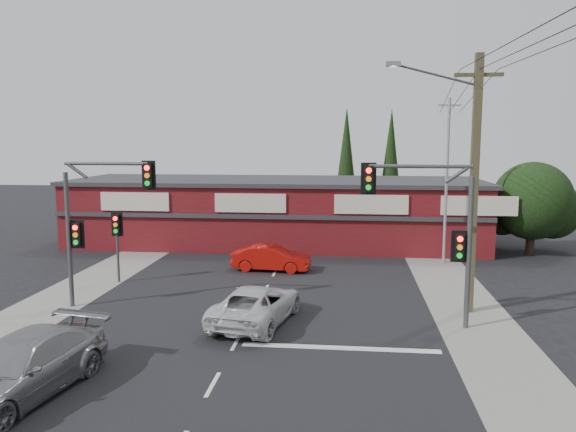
# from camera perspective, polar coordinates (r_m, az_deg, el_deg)

# --- Properties ---
(ground) EXTENTS (120.00, 120.00, 0.00)m
(ground) POSITION_cam_1_polar(r_m,az_deg,el_deg) (20.70, -4.53, -11.39)
(ground) COLOR black
(ground) RESTS_ON ground
(road_strip) EXTENTS (14.00, 70.00, 0.01)m
(road_strip) POSITION_cam_1_polar(r_m,az_deg,el_deg) (25.41, -2.43, -7.71)
(road_strip) COLOR black
(road_strip) RESTS_ON ground
(verge_left) EXTENTS (3.00, 70.00, 0.02)m
(verge_left) POSITION_cam_1_polar(r_m,az_deg,el_deg) (27.93, -20.07, -6.74)
(verge_left) COLOR gray
(verge_left) RESTS_ON ground
(verge_right) EXTENTS (3.00, 70.00, 0.02)m
(verge_right) POSITION_cam_1_polar(r_m,az_deg,el_deg) (25.59, 16.93, -7.92)
(verge_right) COLOR gray
(verge_right) RESTS_ON ground
(stop_line) EXTENTS (6.50, 0.35, 0.01)m
(stop_line) POSITION_cam_1_polar(r_m,az_deg,el_deg) (18.96, 5.33, -13.20)
(stop_line) COLOR silver
(stop_line) RESTS_ON ground
(white_suv) EXTENTS (3.24, 5.41, 1.41)m
(white_suv) POSITION_cam_1_polar(r_m,az_deg,el_deg) (21.16, -3.24, -8.95)
(white_suv) COLOR silver
(white_suv) RESTS_ON ground
(silver_suv) EXTENTS (3.20, 5.83, 1.60)m
(silver_suv) POSITION_cam_1_polar(r_m,az_deg,el_deg) (16.95, -25.49, -13.71)
(silver_suv) COLOR #939598
(silver_suv) RESTS_ON ground
(red_sedan) EXTENTS (4.14, 1.69, 1.33)m
(red_sedan) POSITION_cam_1_polar(r_m,az_deg,el_deg) (29.29, -1.72, -4.28)
(red_sedan) COLOR #AF100A
(red_sedan) RESTS_ON ground
(lane_dashes) EXTENTS (0.12, 38.31, 0.01)m
(lane_dashes) POSITION_cam_1_polar(r_m,az_deg,el_deg) (21.02, -4.35, -11.04)
(lane_dashes) COLOR silver
(lane_dashes) RESTS_ON ground
(shop_building) EXTENTS (27.30, 8.40, 4.22)m
(shop_building) POSITION_cam_1_polar(r_m,az_deg,el_deg) (36.79, -1.20, 0.52)
(shop_building) COLOR #531015
(shop_building) RESTS_ON ground
(tree_cluster) EXTENTS (5.90, 5.10, 5.50)m
(tree_cluster) POSITION_cam_1_polar(r_m,az_deg,el_deg) (36.56, 23.64, 1.02)
(tree_cluster) COLOR #2D2116
(tree_cluster) RESTS_ON ground
(conifer_near) EXTENTS (1.80, 1.80, 9.25)m
(conifer_near) POSITION_cam_1_polar(r_m,az_deg,el_deg) (43.22, 5.94, 6.02)
(conifer_near) COLOR #2D2116
(conifer_near) RESTS_ON ground
(conifer_far) EXTENTS (1.80, 1.80, 9.25)m
(conifer_far) POSITION_cam_1_polar(r_m,az_deg,el_deg) (45.34, 10.40, 6.01)
(conifer_far) COLOR #2D2116
(conifer_far) RESTS_ON ground
(traffic_mast_left) EXTENTS (3.77, 0.27, 5.97)m
(traffic_mast_left) POSITION_cam_1_polar(r_m,az_deg,el_deg) (23.67, -19.19, 0.41)
(traffic_mast_left) COLOR #47494C
(traffic_mast_left) RESTS_ON ground
(traffic_mast_right) EXTENTS (3.96, 0.27, 5.97)m
(traffic_mast_right) POSITION_cam_1_polar(r_m,az_deg,el_deg) (20.65, 14.95, -0.40)
(traffic_mast_right) COLOR #47494C
(traffic_mast_right) RESTS_ON ground
(pedestal_signal) EXTENTS (0.55, 0.27, 3.38)m
(pedestal_signal) POSITION_cam_1_polar(r_m,az_deg,el_deg) (27.81, -16.99, -1.63)
(pedestal_signal) COLOR #47494C
(pedestal_signal) RESTS_ON ground
(utility_pole) EXTENTS (4.38, 0.59, 10.00)m
(utility_pole) POSITION_cam_1_polar(r_m,az_deg,el_deg) (22.72, 18.07, 3.88)
(utility_pole) COLOR #4A4429
(utility_pole) RESTS_ON ground
(steel_pole) EXTENTS (1.20, 0.16, 9.00)m
(steel_pole) POSITION_cam_1_polar(r_m,az_deg,el_deg) (31.72, 15.82, 3.72)
(steel_pole) COLOR gray
(steel_pole) RESTS_ON ground
(power_lines) EXTENTS (2.01, 29.00, 1.22)m
(power_lines) POSITION_cam_1_polar(r_m,az_deg,el_deg) (17.55, 22.71, 14.55)
(power_lines) COLOR black
(power_lines) RESTS_ON ground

